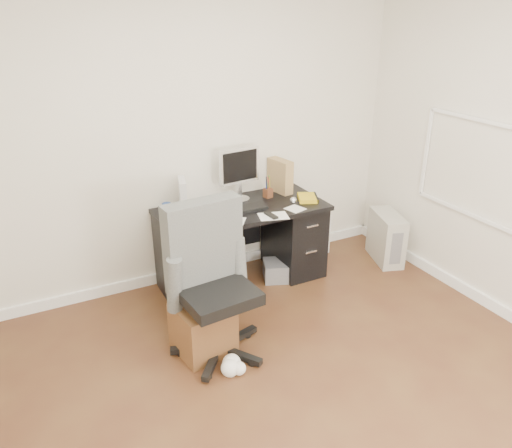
{
  "coord_description": "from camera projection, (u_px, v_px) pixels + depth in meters",
  "views": [
    {
      "loc": [
        -1.47,
        -2.06,
        2.41
      ],
      "look_at": [
        0.21,
        1.2,
        0.79
      ],
      "focal_mm": 35.0,
      "sensor_mm": 36.0,
      "label": 1
    }
  ],
  "objects": [
    {
      "name": "desk",
      "position": [
        242.0,
        243.0,
        4.57
      ],
      "size": [
        1.5,
        0.7,
        0.75
      ],
      "color": "black",
      "rests_on": "ground"
    },
    {
      "name": "keyboard",
      "position": [
        242.0,
        209.0,
        4.37
      ],
      "size": [
        0.44,
        0.15,
        0.02
      ],
      "primitive_type": "cube",
      "rotation": [
        0.0,
        0.0,
        0.0
      ],
      "color": "black",
      "rests_on": "desk"
    },
    {
      "name": "shopping_bag",
      "position": [
        314.0,
        235.0,
        5.16
      ],
      "size": [
        0.35,
        0.27,
        0.43
      ],
      "primitive_type": "cube",
      "rotation": [
        0.0,
        0.0,
        0.15
      ],
      "color": "white",
      "rests_on": "ground"
    },
    {
      "name": "office_chair",
      "position": [
        217.0,
        286.0,
        3.53
      ],
      "size": [
        0.72,
        0.72,
        1.16
      ],
      "primitive_type": null,
      "rotation": [
        0.0,
        0.0,
        0.09
      ],
      "color": "#494B49",
      "rests_on": "ground"
    },
    {
      "name": "wicker_basket",
      "position": [
        203.0,
        328.0,
        3.72
      ],
      "size": [
        0.44,
        0.44,
        0.39
      ],
      "primitive_type": "cube",
      "rotation": [
        0.0,
        0.0,
        0.14
      ],
      "color": "#4D2D17",
      "rests_on": "ground"
    },
    {
      "name": "paper_remote",
      "position": [
        273.0,
        215.0,
        4.25
      ],
      "size": [
        0.29,
        0.26,
        0.02
      ],
      "primitive_type": null,
      "rotation": [
        0.0,
        0.0,
        -0.28
      ],
      "color": "white",
      "rests_on": "desk"
    },
    {
      "name": "computer_mouse",
      "position": [
        293.0,
        200.0,
        4.51
      ],
      "size": [
        0.06,
        0.06,
        0.06
      ],
      "primitive_type": "sphere",
      "rotation": [
        0.0,
        0.0,
        0.01
      ],
      "color": "silver",
      "rests_on": "desk"
    },
    {
      "name": "loose_papers",
      "position": [
        224.0,
        213.0,
        4.31
      ],
      "size": [
        1.1,
        0.6,
        0.0
      ],
      "primitive_type": null,
      "color": "white",
      "rests_on": "desk"
    },
    {
      "name": "travel_mug",
      "position": [
        167.0,
        213.0,
        4.09
      ],
      "size": [
        0.1,
        0.1,
        0.17
      ],
      "primitive_type": "cylinder",
      "rotation": [
        0.0,
        0.0,
        0.41
      ],
      "color": "navy",
      "rests_on": "desk"
    },
    {
      "name": "room_shell",
      "position": [
        328.0,
        159.0,
        2.63
      ],
      "size": [
        4.02,
        4.02,
        2.71
      ],
      "color": "silver",
      "rests_on": "ground"
    },
    {
      "name": "lcd_monitor",
      "position": [
        239.0,
        174.0,
        4.5
      ],
      "size": [
        0.42,
        0.27,
        0.5
      ],
      "primitive_type": null,
      "rotation": [
        0.0,
        0.0,
        0.1
      ],
      "color": "silver",
      "rests_on": "desk"
    },
    {
      "name": "white_binder",
      "position": [
        183.0,
        195.0,
        4.31
      ],
      "size": [
        0.18,
        0.27,
        0.29
      ],
      "primitive_type": "cube",
      "rotation": [
        0.0,
        0.0,
        -0.27
      ],
      "color": "silver",
      "rests_on": "desk"
    },
    {
      "name": "magazine_file",
      "position": [
        280.0,
        176.0,
        4.75
      ],
      "size": [
        0.18,
        0.29,
        0.32
      ],
      "primitive_type": "cube",
      "rotation": [
        0.0,
        0.0,
        0.19
      ],
      "color": "#9D7C4C",
      "rests_on": "desk"
    },
    {
      "name": "yellow_book",
      "position": [
        308.0,
        198.0,
        4.6
      ],
      "size": [
        0.24,
        0.27,
        0.04
      ],
      "primitive_type": "cube",
      "rotation": [
        0.0,
        0.0,
        -0.43
      ],
      "color": "gold",
      "rests_on": "desk"
    },
    {
      "name": "pen_cup",
      "position": [
        268.0,
        187.0,
        4.63
      ],
      "size": [
        0.1,
        0.1,
        0.21
      ],
      "primitive_type": null,
      "rotation": [
        0.0,
        0.0,
        0.2
      ],
      "color": "#592D19",
      "rests_on": "desk"
    },
    {
      "name": "ground",
      "position": [
        311.0,
        405.0,
        3.27
      ],
      "size": [
        4.0,
        4.0,
        0.0
      ],
      "primitive_type": "plane",
      "color": "#452216",
      "rests_on": "ground"
    },
    {
      "name": "pc_tower",
      "position": [
        386.0,
        237.0,
        5.03
      ],
      "size": [
        0.37,
        0.54,
        0.5
      ],
      "primitive_type": "cube",
      "rotation": [
        0.0,
        0.0,
        -0.32
      ],
      "color": "#AAA79A",
      "rests_on": "ground"
    },
    {
      "name": "desk_printer",
      "position": [
        280.0,
        270.0,
        4.74
      ],
      "size": [
        0.37,
        0.34,
        0.18
      ],
      "primitive_type": "cube",
      "rotation": [
        0.0,
        0.0,
        -0.38
      ],
      "color": "slate",
      "rests_on": "ground"
    }
  ]
}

